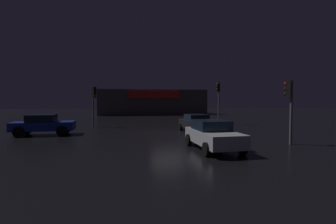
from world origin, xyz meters
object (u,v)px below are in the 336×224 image
Objects in this scene: traffic_signal_cross_left at (94,99)px; car_far at (213,135)px; car_crossing at (43,124)px; car_near at (195,123)px; traffic_signal_main at (218,94)px; store_building at (152,102)px; traffic_signal_opposite at (289,99)px.

traffic_signal_cross_left is 14.23m from car_far.
car_far is at bearing -34.99° from car_crossing.
car_near is at bearing 80.49° from car_far.
traffic_signal_main reaches higher than car_far.
traffic_signal_cross_left is at bearing -178.20° from traffic_signal_main.
store_building is at bearing 90.95° from car_near.
car_far is (-5.34, -12.55, -2.40)m from traffic_signal_main.
traffic_signal_cross_left is at bearing 136.06° from traffic_signal_opposite.
car_near is at bearing -126.19° from traffic_signal_main.
traffic_signal_opposite is 0.96× the size of traffic_signal_cross_left.
store_building is 33.29m from car_far.
traffic_signal_opposite is 0.87× the size of car_crossing.
car_far is at bearing -91.21° from store_building.
store_building is 5.14× the size of traffic_signal_opposite.
store_building is 22.51m from traffic_signal_cross_left.
traffic_signal_opposite is (-0.56, -11.89, -0.57)m from traffic_signal_main.
car_crossing reaches higher than car_far.
traffic_signal_cross_left reaches higher than traffic_signal_opposite.
store_building is at bearing 97.14° from traffic_signal_opposite.
car_near is (8.29, -5.35, -1.94)m from traffic_signal_cross_left.
traffic_signal_cross_left is (-7.85, -21.09, 0.48)m from store_building.
store_building reaches higher than traffic_signal_cross_left.
store_building is at bearing 102.63° from traffic_signal_main.
car_far is (7.15, -12.16, -1.92)m from traffic_signal_cross_left.
car_crossing is at bearing 145.01° from car_far.
traffic_signal_main is 16.54m from car_crossing.
car_far is 0.99× the size of car_crossing.
traffic_signal_main is 13.85m from car_far.
traffic_signal_cross_left is (-12.49, -0.39, -0.48)m from traffic_signal_main.
car_near is (0.44, -26.43, -1.47)m from store_building.
traffic_signal_opposite is at bearing -59.36° from car_near.
traffic_signal_main reaches higher than car_near.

